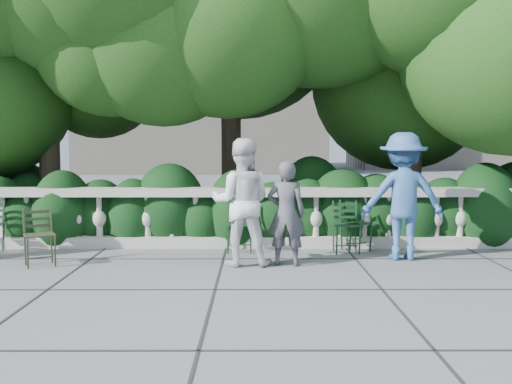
{
  "coord_description": "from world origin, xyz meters",
  "views": [
    {
      "loc": [
        -0.02,
        -7.67,
        1.76
      ],
      "look_at": [
        0.0,
        1.0,
        1.0
      ],
      "focal_mm": 40.0,
      "sensor_mm": 36.0,
      "label": 1
    }
  ],
  "objects_px": {
    "chair_e": "(348,255)",
    "person_casual_man": "(242,202)",
    "chair_d": "(239,254)",
    "person_woman_grey": "(286,213)",
    "chair_weathered": "(42,268)",
    "chair_c": "(360,252)",
    "person_older_blue": "(403,196)"
  },
  "relations": [
    {
      "from": "person_woman_grey",
      "to": "person_older_blue",
      "type": "height_order",
      "value": "person_older_blue"
    },
    {
      "from": "chair_weathered",
      "to": "person_casual_man",
      "type": "height_order",
      "value": "person_casual_man"
    },
    {
      "from": "person_woman_grey",
      "to": "person_casual_man",
      "type": "height_order",
      "value": "person_casual_man"
    },
    {
      "from": "chair_d",
      "to": "chair_e",
      "type": "height_order",
      "value": "same"
    },
    {
      "from": "person_casual_man",
      "to": "chair_e",
      "type": "bearing_deg",
      "value": -154.2
    },
    {
      "from": "chair_c",
      "to": "chair_weathered",
      "type": "xyz_separation_m",
      "value": [
        -4.68,
        -1.13,
        0.0
      ]
    },
    {
      "from": "chair_weathered",
      "to": "person_older_blue",
      "type": "height_order",
      "value": "person_older_blue"
    },
    {
      "from": "chair_c",
      "to": "person_older_blue",
      "type": "height_order",
      "value": "person_older_blue"
    },
    {
      "from": "person_casual_man",
      "to": "person_older_blue",
      "type": "height_order",
      "value": "person_older_blue"
    },
    {
      "from": "chair_e",
      "to": "person_casual_man",
      "type": "height_order",
      "value": "person_casual_man"
    },
    {
      "from": "chair_c",
      "to": "person_woman_grey",
      "type": "relative_size",
      "value": 0.56
    },
    {
      "from": "person_woman_grey",
      "to": "person_older_blue",
      "type": "relative_size",
      "value": 0.79
    },
    {
      "from": "chair_c",
      "to": "chair_d",
      "type": "xyz_separation_m",
      "value": [
        -1.93,
        -0.13,
        0.0
      ]
    },
    {
      "from": "person_casual_man",
      "to": "person_older_blue",
      "type": "xyz_separation_m",
      "value": [
        2.41,
        0.4,
        0.05
      ]
    },
    {
      "from": "chair_d",
      "to": "person_woman_grey",
      "type": "height_order",
      "value": "person_woman_grey"
    },
    {
      "from": "chair_weathered",
      "to": "person_casual_man",
      "type": "distance_m",
      "value": 2.95
    },
    {
      "from": "chair_c",
      "to": "chair_e",
      "type": "distance_m",
      "value": 0.3
    },
    {
      "from": "chair_weathered",
      "to": "person_older_blue",
      "type": "xyz_separation_m",
      "value": [
        5.21,
        0.6,
        0.95
      ]
    },
    {
      "from": "chair_d",
      "to": "chair_c",
      "type": "bearing_deg",
      "value": 3.12
    },
    {
      "from": "chair_e",
      "to": "chair_weathered",
      "type": "distance_m",
      "value": 4.55
    },
    {
      "from": "chair_e",
      "to": "person_older_blue",
      "type": "relative_size",
      "value": 0.44
    },
    {
      "from": "chair_c",
      "to": "chair_d",
      "type": "distance_m",
      "value": 1.93
    },
    {
      "from": "chair_e",
      "to": "person_woman_grey",
      "type": "bearing_deg",
      "value": -144.14
    },
    {
      "from": "chair_d",
      "to": "chair_weathered",
      "type": "height_order",
      "value": "same"
    },
    {
      "from": "person_older_blue",
      "to": "chair_d",
      "type": "bearing_deg",
      "value": -8.34
    },
    {
      "from": "chair_c",
      "to": "person_older_blue",
      "type": "bearing_deg",
      "value": -60.14
    },
    {
      "from": "chair_c",
      "to": "chair_weathered",
      "type": "bearing_deg",
      "value": 177.9
    },
    {
      "from": "person_woman_grey",
      "to": "person_casual_man",
      "type": "bearing_deg",
      "value": 5.89
    },
    {
      "from": "chair_weathered",
      "to": "chair_c",
      "type": "bearing_deg",
      "value": -13.94
    },
    {
      "from": "chair_d",
      "to": "chair_weathered",
      "type": "relative_size",
      "value": 1.0
    },
    {
      "from": "chair_c",
      "to": "person_casual_man",
      "type": "height_order",
      "value": "person_casual_man"
    },
    {
      "from": "chair_e",
      "to": "person_casual_man",
      "type": "relative_size",
      "value": 0.46
    }
  ]
}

